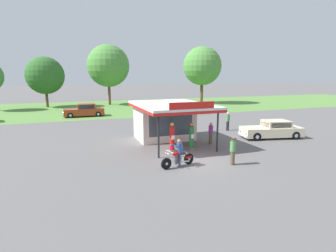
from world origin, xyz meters
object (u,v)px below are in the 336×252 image
featured_classic_sedan (272,130)px  bystander_chatting_near_pumps (233,150)px  gas_pump_offside (192,137)px  motorcycle_with_rider (178,155)px  parked_car_back_row_centre_right (85,111)px  parked_car_back_row_left (160,111)px  bystander_strolling_foreground (228,121)px  gas_pump_nearside (172,138)px  bystander_leaning_by_kiosk (211,133)px  parked_car_back_row_centre_left (201,107)px

featured_classic_sedan → bystander_chatting_near_pumps: bystander_chatting_near_pumps is taller
gas_pump_offside → motorcycle_with_rider: 3.85m
gas_pump_offside → parked_car_back_row_centre_right: size_ratio=0.37×
featured_classic_sedan → parked_car_back_row_centre_right: 22.69m
motorcycle_with_rider → parked_car_back_row_left: (5.11, 18.62, 0.06)m
gas_pump_offside → bystander_strolling_foreground: size_ratio=1.09×
gas_pump_nearside → motorcycle_with_rider: 3.21m
featured_classic_sedan → parked_car_back_row_left: 15.49m
featured_classic_sedan → bystander_chatting_near_pumps: bearing=-145.8°
bystander_strolling_foreground → bystander_leaning_by_kiosk: bearing=-135.7°
gas_pump_nearside → bystander_strolling_foreground: (7.47, 4.76, 0.01)m
bystander_leaning_by_kiosk → featured_classic_sedan: bearing=-0.2°
motorcycle_with_rider → parked_car_back_row_left: motorcycle_with_rider is taller
parked_car_back_row_left → gas_pump_offside: bearing=-100.4°
gas_pump_offside → bystander_strolling_foreground: 7.66m
bystander_leaning_by_kiosk → bystander_strolling_foreground: (4.00, 3.90, 0.07)m
bystander_chatting_near_pumps → featured_classic_sedan: bearing=34.2°
parked_car_back_row_centre_right → gas_pump_nearside: bearing=-76.0°
motorcycle_with_rider → parked_car_back_row_left: size_ratio=0.42×
bystander_leaning_by_kiosk → bystander_chatting_near_pumps: 4.92m
gas_pump_offside → bystander_chatting_near_pumps: (0.79, -3.90, -0.01)m
gas_pump_nearside → motorcycle_with_rider: gas_pump_nearside is taller
motorcycle_with_rider → parked_car_back_row_centre_left: 23.97m
gas_pump_nearside → parked_car_back_row_centre_left: 20.90m
bystander_leaning_by_kiosk → bystander_chatting_near_pumps: bystander_leaning_by_kiosk is taller
gas_pump_nearside → bystander_strolling_foreground: 8.86m
gas_pump_nearside → featured_classic_sedan: size_ratio=0.37×
parked_car_back_row_centre_left → parked_car_back_row_centre_right: 15.93m
gas_pump_nearside → bystander_strolling_foreground: gas_pump_nearside is taller
gas_pump_nearside → motorcycle_with_rider: size_ratio=0.92×
bystander_strolling_foreground → motorcycle_with_rider: bearing=-136.5°
bystander_leaning_by_kiosk → parked_car_back_row_centre_right: bearing=114.5°
parked_car_back_row_left → bystander_strolling_foreground: (3.17, -10.76, 0.21)m
gas_pump_nearside → parked_car_back_row_centre_left: bearing=57.6°
gas_pump_offside → bystander_leaning_by_kiosk: (2.01, 0.86, -0.01)m
parked_car_back_row_left → bystander_leaning_by_kiosk: size_ratio=3.15×
parked_car_back_row_centre_left → bystander_strolling_foreground: bystander_strolling_foreground is taller
motorcycle_with_rider → parked_car_back_row_left: bearing=74.7°
motorcycle_with_rider → bystander_chatting_near_pumps: bearing=-14.7°
parked_car_back_row_left → bystander_strolling_foreground: bystander_strolling_foreground is taller
parked_car_back_row_centre_left → parked_car_back_row_left: bearing=-162.9°
gas_pump_nearside → bystander_leaning_by_kiosk: gas_pump_nearside is taller
bystander_leaning_by_kiosk → bystander_chatting_near_pumps: (-1.22, -4.76, -0.00)m
parked_car_back_row_left → motorcycle_with_rider: bearing=-105.3°
gas_pump_offside → featured_classic_sedan: gas_pump_offside is taller
parked_car_back_row_left → parked_car_back_row_centre_right: bearing=160.2°
gas_pump_nearside → parked_car_back_row_centre_right: bearing=104.0°
gas_pump_offside → parked_car_back_row_left: (2.84, 15.52, -0.15)m
gas_pump_nearside → parked_car_back_row_centre_left: size_ratio=0.40×
parked_car_back_row_centre_right → bystander_chatting_near_pumps: (6.93, -22.66, 0.12)m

